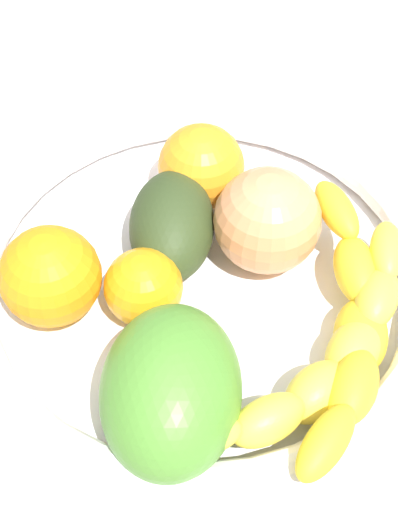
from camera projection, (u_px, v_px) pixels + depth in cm
name	position (u px, v px, depth cm)	size (l,w,h in cm)	color
kitchen_counter	(199.00, 315.00, 56.77)	(120.00, 120.00, 3.00)	#B2AA9E
fruit_bowl	(199.00, 280.00, 53.48)	(33.46, 33.46, 5.30)	white
banana_draped_left	(348.00, 326.00, 48.35)	(22.70, 7.74, 4.89)	yellow
banana_draped_right	(323.00, 357.00, 46.96)	(17.91, 15.85, 4.20)	yellow
orange_front	(141.00, 287.00, 50.34)	(5.16, 5.16, 5.16)	orange
orange_mid_left	(201.00, 167.00, 56.42)	(6.31, 6.31, 6.31)	orange
orange_mid_right	(48.00, 276.00, 49.97)	(6.64, 6.64, 6.64)	orange
avocado_dark	(170.00, 225.00, 53.41)	(9.05, 5.83, 5.55)	#2E3E1D
peach_blush	(265.00, 221.00, 52.50)	(7.33, 7.33, 7.33)	#EC935E
mango_green	(169.00, 390.00, 44.40)	(10.89, 8.13, 7.38)	#4E8A2F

